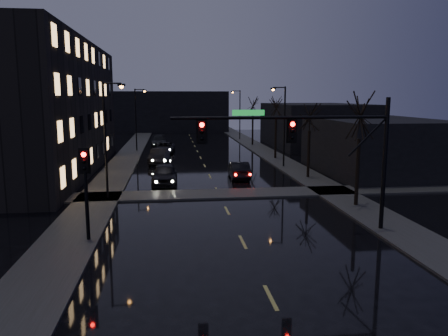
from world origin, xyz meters
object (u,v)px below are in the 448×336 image
object	(u,v)px
oncoming_car_a	(165,174)
lead_car	(239,170)
oncoming_car_c	(165,148)
oncoming_car_d	(159,141)
oncoming_car_b	(159,156)

from	to	relation	value
oncoming_car_a	lead_car	distance (m)	6.64
oncoming_car_a	oncoming_car_c	distance (m)	19.88
oncoming_car_c	lead_car	bearing A→B (deg)	-66.19
oncoming_car_d	lead_car	bearing A→B (deg)	-77.27
oncoming_car_b	oncoming_car_c	xyz separation A→B (m)	(0.51, 8.60, -0.10)
oncoming_car_b	oncoming_car_d	world-z (taller)	oncoming_car_b
oncoming_car_c	lead_car	xyz separation A→B (m)	(6.56, -17.95, 0.06)
oncoming_car_d	lead_car	size ratio (longest dim) A/B	1.18
oncoming_car_d	lead_car	xyz separation A→B (m)	(7.50, -25.31, -0.03)
oncoming_car_a	oncoming_car_b	size ratio (longest dim) A/B	1.04
oncoming_car_b	oncoming_car_d	xyz separation A→B (m)	(-0.44, 15.96, -0.01)
oncoming_car_c	lead_car	size ratio (longest dim) A/B	1.09
oncoming_car_b	lead_car	distance (m)	11.72
oncoming_car_a	lead_car	bearing A→B (deg)	18.45
oncoming_car_d	lead_car	world-z (taller)	oncoming_car_d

